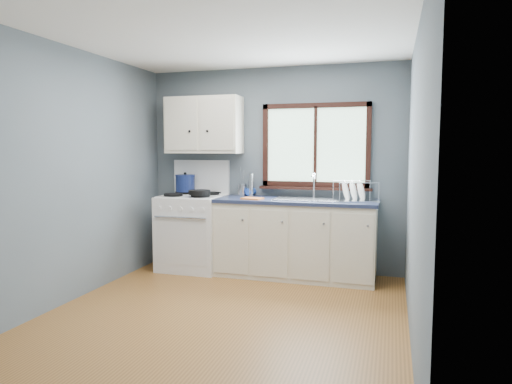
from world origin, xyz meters
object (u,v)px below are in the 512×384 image
(utensil_crock, at_px, (242,190))
(stockpot, at_px, (185,183))
(base_cabinets, at_px, (295,242))
(thermos, at_px, (251,185))
(gas_range, at_px, (193,230))
(sink, at_px, (311,205))
(skillet, at_px, (200,192))
(dish_rack, at_px, (354,196))

(utensil_crock, bearing_deg, stockpot, -172.79)
(base_cabinets, bearing_deg, thermos, 163.19)
(gas_range, xyz_separation_m, sink, (1.49, 0.02, 0.37))
(gas_range, distance_m, skillet, 0.55)
(base_cabinets, relative_size, skillet, 4.52)
(gas_range, relative_size, utensil_crock, 3.78)
(sink, distance_m, stockpot, 1.67)
(sink, xyz_separation_m, thermos, (-0.78, 0.18, 0.20))
(sink, distance_m, dish_rack, 0.51)
(utensil_crock, distance_m, dish_rack, 1.41)
(thermos, bearing_deg, stockpot, -176.12)
(skillet, height_order, thermos, thermos)
(sink, height_order, dish_rack, sink)
(stockpot, height_order, dish_rack, stockpot)
(gas_range, distance_m, sink, 1.53)
(skillet, distance_m, utensil_crock, 0.57)
(thermos, bearing_deg, gas_range, -163.98)
(skillet, bearing_deg, thermos, 27.72)
(thermos, bearing_deg, skillet, -145.09)
(base_cabinets, relative_size, stockpot, 5.98)
(gas_range, distance_m, utensil_crock, 0.80)
(base_cabinets, distance_m, thermos, 0.91)
(base_cabinets, relative_size, sink, 2.20)
(base_cabinets, xyz_separation_m, dish_rack, (0.67, 0.01, 0.57))
(dish_rack, bearing_deg, sink, 161.28)
(skillet, xyz_separation_m, stockpot, (-0.34, 0.31, 0.08))
(thermos, xyz_separation_m, dish_rack, (1.28, -0.18, -0.08))
(skillet, relative_size, dish_rack, 0.75)
(stockpot, height_order, thermos, stockpot)
(gas_range, distance_m, dish_rack, 2.04)
(utensil_crock, relative_size, thermos, 1.27)
(sink, height_order, skillet, sink)
(stockpot, bearing_deg, gas_range, -41.34)
(utensil_crock, height_order, dish_rack, utensil_crock)
(base_cabinets, distance_m, sink, 0.48)
(gas_range, xyz_separation_m, base_cabinets, (1.31, 0.02, -0.08))
(gas_range, xyz_separation_m, skillet, (0.17, -0.17, 0.49))
(skillet, height_order, stockpot, stockpot)
(gas_range, height_order, sink, gas_range)
(base_cabinets, bearing_deg, dish_rack, 0.51)
(skillet, distance_m, stockpot, 0.46)
(sink, distance_m, thermos, 0.83)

